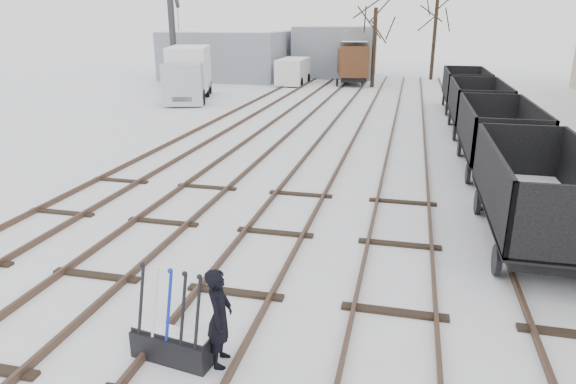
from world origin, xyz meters
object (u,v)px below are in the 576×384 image
worker (219,317)px  freight_wagon_a (536,209)px  box_van_wagon (353,59)px  ground_frame (173,343)px  crane (175,52)px  lorry (188,73)px  panel_van (293,71)px

worker → freight_wagon_a: size_ratio=0.28×
worker → box_van_wagon: bearing=-4.7°
worker → freight_wagon_a: (5.53, 5.82, 0.09)m
ground_frame → box_van_wagon: size_ratio=0.31×
ground_frame → crane: (-14.76, 31.84, 2.34)m
box_van_wagon → lorry: bearing=-143.1°
freight_wagon_a → box_van_wagon: bearing=104.4°
ground_frame → box_van_wagon: box_van_wagon is taller
worker → panel_van: bearing=2.9°
lorry → freight_wagon_a: bearing=-65.7°
ground_frame → box_van_wagon: bearing=101.1°
ground_frame → box_van_wagon: (-1.45, 36.04, 1.71)m
crane → panel_van: bearing=2.2°
ground_frame → freight_wagon_a: 8.65m
ground_frame → crane: size_ratio=0.15×
box_van_wagon → lorry: 14.21m
freight_wagon_a → lorry: size_ratio=0.73×
freight_wagon_a → box_van_wagon: size_ratio=1.16×
worker → box_van_wagon: size_ratio=0.33×
lorry → crane: bearing=103.9°
ground_frame → crane: bearing=123.6°
freight_wagon_a → crane: crane is taller
panel_van → crane: 9.37m
worker → ground_frame: bearing=89.4°
worker → box_van_wagon: 36.03m
lorry → crane: crane is taller
ground_frame → worker: bearing=16.4°
lorry → panel_van: bearing=46.3°
lorry → panel_van: size_ratio=1.64×
box_van_wagon → crane: size_ratio=0.49×
panel_van → ground_frame: bearing=-80.9°
ground_frame → panel_van: size_ratio=0.32×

